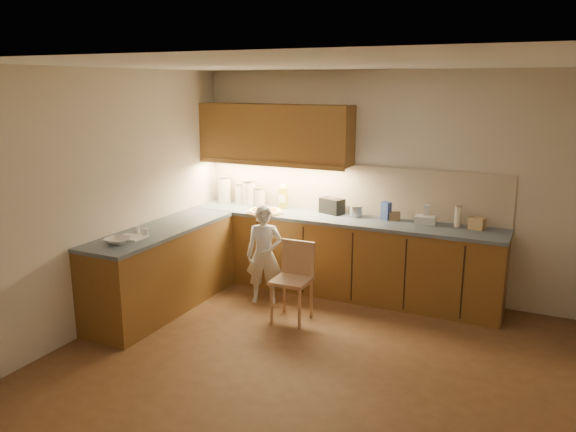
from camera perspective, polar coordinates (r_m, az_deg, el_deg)
The scene contains 24 objects.
room at distance 4.74m, azimuth 2.54°, elevation 3.95°, with size 4.54×4.50×2.62m.
l_counter at distance 6.51m, azimuth -0.80°, elevation -4.43°, with size 3.77×2.62×0.92m.
backsplash at distance 6.78m, azimuth 6.10°, elevation 2.76°, with size 3.75×0.02×0.58m, color beige.
upper_cabinets at distance 6.89m, azimuth -1.36°, elevation 8.37°, with size 1.95×0.36×0.73m.
pizza_on_board at distance 6.78m, azimuth -2.36°, elevation 0.49°, with size 0.44×0.44×0.18m.
child at distance 6.35m, azimuth -2.42°, elevation -3.96°, with size 0.41×0.27×1.12m, color silver.
wooden_chair at distance 5.93m, azimuth 0.63°, elevation -6.00°, with size 0.38×0.38×0.83m.
mixing_bowl at distance 5.73m, azimuth -16.92°, elevation -2.42°, with size 0.24×0.24×0.06m, color silver.
canister_a at distance 7.39m, azimuth -6.47°, elevation 2.73°, with size 0.17×0.17×0.35m.
canister_b at distance 7.32m, azimuth -4.81°, elevation 2.33°, with size 0.15×0.15×0.26m.
canister_c at distance 7.19m, azimuth -3.95°, elevation 2.39°, with size 0.17×0.17×0.33m.
canister_d at distance 7.15m, azimuth -2.88°, elevation 2.00°, with size 0.15×0.15×0.24m.
oil_jug at distance 7.00m, azimuth -0.48°, elevation 1.91°, with size 0.12×0.10×0.30m.
toaster at distance 6.75m, azimuth 4.48°, elevation 1.04°, with size 0.33×0.26×0.19m.
steel_pot at distance 6.62m, azimuth 6.86°, elevation 0.51°, with size 0.18×0.18×0.13m.
blue_box at distance 6.52m, azimuth 9.94°, elevation 0.53°, with size 0.10×0.07×0.21m, color #344C9E.
card_box_a at distance 6.52m, azimuth 10.75°, elevation -0.01°, with size 0.13×0.09×0.09m, color #9A7653.
white_bottle at distance 6.46m, azimuth 13.88°, elevation 0.20°, with size 0.07×0.07×0.20m, color silver.
flat_pack at distance 6.42m, azimuth 13.78°, elevation -0.39°, with size 0.22×0.16×0.09m, color silver.
tall_jar at distance 6.37m, azimuth 16.87°, elevation 0.00°, with size 0.08×0.08×0.24m.
card_box_b at distance 6.35m, azimuth 18.65°, elevation -0.71°, with size 0.16×0.13×0.13m, color tan.
dough_cloth at distance 5.89m, azimuth -15.70°, elevation -2.11°, with size 0.27×0.21×0.02m, color white.
spice_jar_a at distance 6.06m, azimuth -15.10°, elevation -1.35°, with size 0.06×0.06×0.08m, color white.
spice_jar_b at distance 5.91m, azimuth -14.26°, elevation -1.64°, with size 0.06×0.06×0.08m, color white.
Camera 1 is at (1.81, -4.31, 2.46)m, focal length 35.00 mm.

